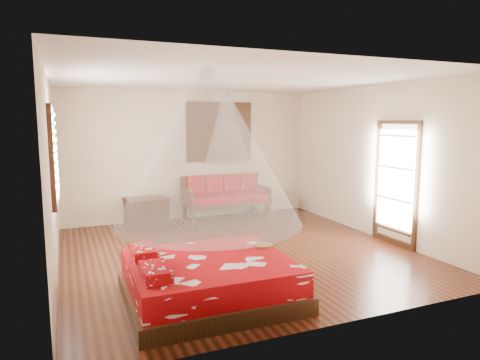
{
  "coord_description": "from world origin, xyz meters",
  "views": [
    {
      "loc": [
        -2.58,
        -6.34,
        2.17
      ],
      "look_at": [
        0.18,
        0.35,
        1.15
      ],
      "focal_mm": 32.0,
      "sensor_mm": 36.0,
      "label": 1
    }
  ],
  "objects": [
    {
      "name": "room",
      "position": [
        0.0,
        0.0,
        1.4
      ],
      "size": [
        5.54,
        5.54,
        2.84
      ],
      "color": "black",
      "rests_on": "ground"
    },
    {
      "name": "bed",
      "position": [
        -1.04,
        -1.6,
        0.25
      ],
      "size": [
        2.0,
        1.82,
        0.63
      ],
      "rotation": [
        0.0,
        0.0,
        -0.01
      ],
      "color": "black",
      "rests_on": "floor"
    },
    {
      "name": "daybed",
      "position": [
        0.67,
        2.38,
        0.52
      ],
      "size": [
        1.83,
        0.81,
        0.96
      ],
      "color": "black",
      "rests_on": "floor"
    },
    {
      "name": "storage_chest",
      "position": [
        -1.06,
        2.45,
        0.29
      ],
      "size": [
        0.92,
        0.73,
        0.57
      ],
      "rotation": [
        0.0,
        0.0,
        0.16
      ],
      "color": "black",
      "rests_on": "floor"
    },
    {
      "name": "shutter_panel",
      "position": [
        0.67,
        2.72,
        1.9
      ],
      "size": [
        1.52,
        0.06,
        1.32
      ],
      "color": "black",
      "rests_on": "wall_back"
    },
    {
      "name": "window_left",
      "position": [
        -2.71,
        0.2,
        1.7
      ],
      "size": [
        0.1,
        1.74,
        1.34
      ],
      "color": "black",
      "rests_on": "wall_left"
    },
    {
      "name": "glazed_door",
      "position": [
        2.72,
        -0.6,
        1.07
      ],
      "size": [
        0.08,
        1.02,
        2.16
      ],
      "color": "black",
      "rests_on": "floor"
    },
    {
      "name": "wine_tray",
      "position": [
        -0.18,
        -1.38,
        0.55
      ],
      "size": [
        0.23,
        0.23,
        0.19
      ],
      "rotation": [
        0.0,
        0.0,
        -0.03
      ],
      "color": "brown",
      "rests_on": "bed"
    },
    {
      "name": "mosquito_net_main",
      "position": [
        -1.02,
        -1.6,
        1.85
      ],
      "size": [
        2.21,
        2.21,
        1.8
      ],
      "primitive_type": "cone",
      "color": "white",
      "rests_on": "ceiling"
    },
    {
      "name": "mosquito_net_daybed",
      "position": [
        0.67,
        2.25,
        2.0
      ],
      "size": [
        0.96,
        0.96,
        1.5
      ],
      "primitive_type": "cone",
      "color": "white",
      "rests_on": "ceiling"
    }
  ]
}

